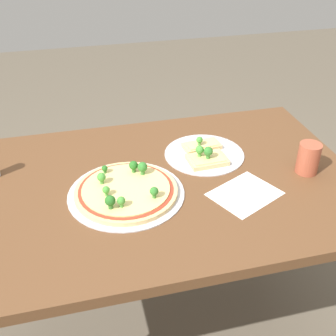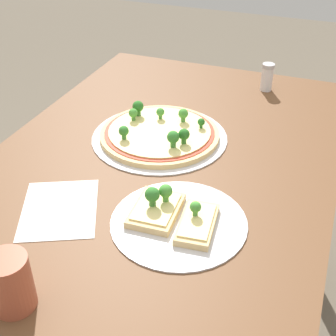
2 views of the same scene
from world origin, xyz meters
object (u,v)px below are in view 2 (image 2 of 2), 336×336
object	(u,v)px
pizza_tray_slice	(175,216)
condiment_shaker	(267,77)
pizza_tray_whole	(160,134)
drinking_cup	(10,283)
dining_table	(159,192)

from	to	relation	value
pizza_tray_slice	condiment_shaker	world-z (taller)	condiment_shaker
pizza_tray_whole	condiment_shaker	size ratio (longest dim) A/B	4.12
drinking_cup	condiment_shaker	world-z (taller)	drinking_cup
dining_table	pizza_tray_whole	world-z (taller)	pizza_tray_whole
dining_table	pizza_tray_whole	distance (m)	0.16
dining_table	pizza_tray_slice	world-z (taller)	pizza_tray_slice
dining_table	condiment_shaker	world-z (taller)	condiment_shaker
dining_table	pizza_tray_slice	size ratio (longest dim) A/B	4.62
pizza_tray_whole	drinking_cup	distance (m)	0.62
pizza_tray_whole	pizza_tray_slice	size ratio (longest dim) A/B	1.28
drinking_cup	condiment_shaker	distance (m)	1.05
drinking_cup	pizza_tray_whole	bearing A→B (deg)	-1.98
pizza_tray_slice	drinking_cup	distance (m)	0.36
drinking_cup	condiment_shaker	size ratio (longest dim) A/B	1.20
dining_table	pizza_tray_whole	bearing A→B (deg)	20.66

